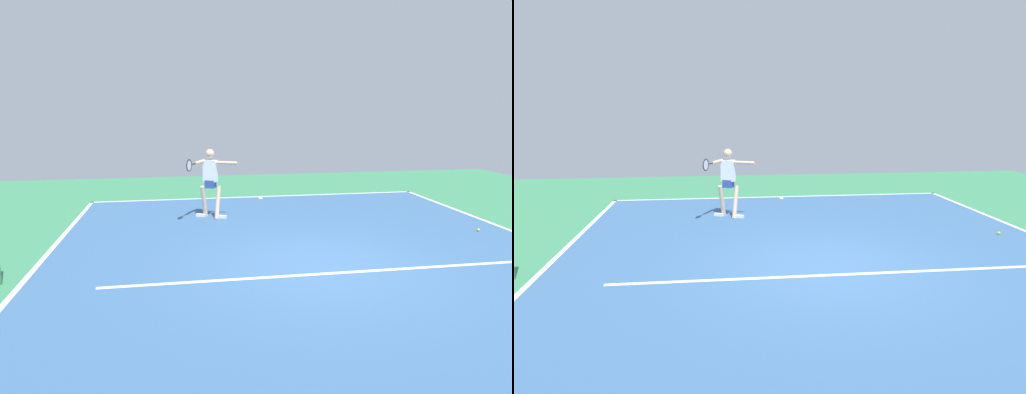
# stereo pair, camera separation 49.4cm
# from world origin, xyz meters

# --- Properties ---
(ground_plane) EXTENTS (21.78, 21.78, 0.00)m
(ground_plane) POSITION_xyz_m (0.00, 0.00, 0.00)
(ground_plane) COLOR #388456
(court_surface) EXTENTS (10.21, 12.76, 0.00)m
(court_surface) POSITION_xyz_m (0.00, 0.00, 0.00)
(court_surface) COLOR #38608E
(court_surface) RESTS_ON ground_plane
(court_line_baseline_near) EXTENTS (10.21, 0.10, 0.01)m
(court_line_baseline_near) POSITION_xyz_m (0.00, -6.33, 0.00)
(court_line_baseline_near) COLOR white
(court_line_baseline_near) RESTS_ON ground_plane
(court_line_sideline_right) EXTENTS (0.10, 12.76, 0.01)m
(court_line_sideline_right) POSITION_xyz_m (5.06, 0.00, 0.00)
(court_line_sideline_right) COLOR white
(court_line_sideline_right) RESTS_ON ground_plane
(court_line_service) EXTENTS (7.66, 0.10, 0.01)m
(court_line_service) POSITION_xyz_m (0.00, 0.43, 0.00)
(court_line_service) COLOR white
(court_line_service) RESTS_ON ground_plane
(court_line_centre_mark) EXTENTS (0.10, 0.30, 0.01)m
(court_line_centre_mark) POSITION_xyz_m (0.00, -6.13, 0.00)
(court_line_centre_mark) COLOR white
(court_line_centre_mark) RESTS_ON ground_plane
(tennis_player) EXTENTS (1.28, 1.12, 1.78)m
(tennis_player) POSITION_xyz_m (1.70, -3.87, 1.02)
(tennis_player) COLOR beige
(tennis_player) RESTS_ON ground_plane
(tennis_ball_by_baseline) EXTENTS (0.07, 0.07, 0.07)m
(tennis_ball_by_baseline) POSITION_xyz_m (-4.28, -1.56, 0.03)
(tennis_ball_by_baseline) COLOR #CCE033
(tennis_ball_by_baseline) RESTS_ON ground_plane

